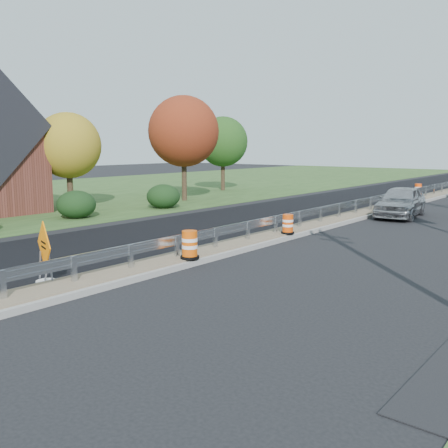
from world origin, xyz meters
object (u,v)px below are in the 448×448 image
Objects in this scene: barrel_median_far at (418,190)px; barrel_median_near at (190,245)px; car_silver at (401,202)px; caution_sign at (46,270)px; barrel_median_mid at (288,224)px.

barrel_median_near is at bearing -87.57° from barrel_median_far.
car_silver is at bearing -76.75° from barrel_median_far.
caution_sign is 0.37× the size of car_silver.
barrel_median_near is at bearing 89.06° from caution_sign.
caution_sign is 2.01× the size of barrel_median_near.
caution_sign is 20.08m from car_silver.
caution_sign is 2.28× the size of barrel_median_mid.
caution_sign reaches higher than barrel_median_near.
car_silver reaches higher than barrel_median_near.
caution_sign is at bearing -97.95° from barrel_median_mid.
barrel_median_mid is at bearing 90.00° from barrel_median_near.
car_silver is (1.33, 15.54, 0.18)m from barrel_median_near.
caution_sign reaches higher than car_silver.
barrel_median_mid is at bearing -105.39° from car_silver.
barrel_median_near is 0.18× the size of car_silver.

